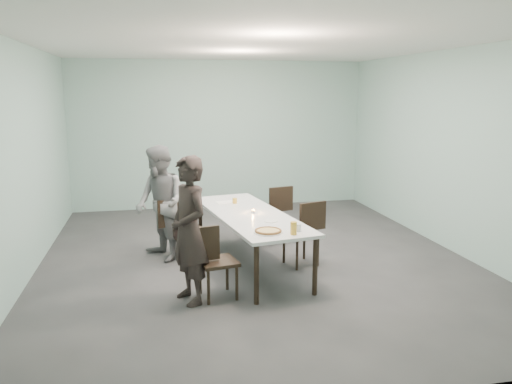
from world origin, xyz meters
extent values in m
plane|color=#333335|center=(0.00, 0.00, 0.00)|extent=(7.00, 7.00, 0.00)
cube|color=#95BCB4|center=(0.00, 3.50, 1.50)|extent=(6.00, 0.02, 3.00)
cube|color=#95BCB4|center=(0.00, -3.50, 1.50)|extent=(6.00, 0.02, 3.00)
cube|color=#95BCB4|center=(-3.00, 0.00, 1.50)|extent=(0.02, 7.00, 3.00)
cube|color=#95BCB4|center=(3.00, 0.00, 1.50)|extent=(0.02, 7.00, 3.00)
cube|color=white|center=(0.00, 0.00, 3.00)|extent=(6.00, 7.00, 0.02)
cube|color=white|center=(-0.13, -0.29, 0.73)|extent=(1.30, 2.71, 0.04)
cylinder|color=black|center=(-0.30, -1.55, 0.35)|extent=(0.06, 0.06, 0.71)
cylinder|color=black|center=(-0.69, 0.86, 0.35)|extent=(0.06, 0.06, 0.71)
cylinder|color=black|center=(0.43, -1.43, 0.35)|extent=(0.06, 0.06, 0.71)
cylinder|color=black|center=(0.04, 0.98, 0.35)|extent=(0.06, 0.06, 0.71)
cube|color=black|center=(-0.70, -1.26, 0.43)|extent=(0.49, 0.49, 0.04)
cube|color=black|center=(-0.89, -1.29, 0.67)|extent=(0.42, 0.12, 0.40)
cylinder|color=black|center=(-0.84, -1.46, 0.21)|extent=(0.04, 0.04, 0.41)
cylinder|color=black|center=(-0.90, -1.12, 0.21)|extent=(0.04, 0.04, 0.41)
cylinder|color=black|center=(-0.50, -1.39, 0.21)|extent=(0.04, 0.04, 0.41)
cylinder|color=black|center=(-0.56, -1.06, 0.21)|extent=(0.04, 0.04, 0.41)
cube|color=black|center=(-0.97, 0.32, 0.43)|extent=(0.51, 0.51, 0.04)
cube|color=black|center=(-1.15, 0.28, 0.67)|extent=(0.42, 0.14, 0.40)
cylinder|color=black|center=(-1.09, 0.12, 0.21)|extent=(0.04, 0.04, 0.41)
cylinder|color=black|center=(-1.17, 0.44, 0.21)|extent=(0.04, 0.04, 0.41)
cylinder|color=black|center=(-0.76, 0.20, 0.21)|extent=(0.04, 0.04, 0.41)
cylinder|color=black|center=(-0.84, 0.53, 0.21)|extent=(0.04, 0.04, 0.41)
cube|color=black|center=(0.58, -0.37, 0.43)|extent=(0.52, 0.52, 0.04)
cube|color=black|center=(0.76, -0.32, 0.67)|extent=(0.41, 0.16, 0.40)
cylinder|color=black|center=(0.69, -0.16, 0.21)|extent=(0.04, 0.04, 0.41)
cylinder|color=black|center=(0.79, -0.49, 0.21)|extent=(0.04, 0.04, 0.41)
cylinder|color=black|center=(0.37, -0.26, 0.21)|extent=(0.04, 0.04, 0.41)
cylinder|color=black|center=(0.46, -0.58, 0.21)|extent=(0.04, 0.04, 0.41)
cube|color=black|center=(0.43, 0.83, 0.43)|extent=(0.51, 0.51, 0.04)
cube|color=black|center=(0.62, 0.87, 0.67)|extent=(0.42, 0.14, 0.40)
cylinder|color=black|center=(0.56, 1.04, 0.21)|extent=(0.04, 0.04, 0.41)
cylinder|color=black|center=(0.64, 0.70, 0.21)|extent=(0.04, 0.04, 0.41)
cylinder|color=black|center=(0.23, 0.96, 0.21)|extent=(0.04, 0.04, 0.41)
cylinder|color=black|center=(0.31, 0.63, 0.21)|extent=(0.04, 0.04, 0.41)
imported|color=black|center=(-1.03, -1.31, 0.84)|extent=(0.61, 0.72, 1.68)
imported|color=slate|center=(-1.32, 0.27, 0.82)|extent=(0.90, 0.98, 1.64)
cylinder|color=white|center=(-0.10, -1.27, 0.76)|extent=(0.34, 0.34, 0.01)
cylinder|color=#EDD586|center=(-0.10, -1.27, 0.77)|extent=(0.30, 0.30, 0.01)
torus|color=brown|center=(-0.10, -1.27, 0.77)|extent=(0.32, 0.32, 0.03)
cylinder|color=white|center=(0.05, -0.77, 0.76)|extent=(0.18, 0.18, 0.01)
cylinder|color=gold|center=(0.17, -1.40, 0.82)|extent=(0.08, 0.08, 0.15)
cylinder|color=silver|center=(0.26, -1.28, 0.80)|extent=(0.08, 0.08, 0.09)
cylinder|color=silver|center=(-0.08, -0.28, 0.77)|extent=(0.06, 0.06, 0.03)
cylinder|color=orange|center=(-0.08, -0.28, 0.79)|extent=(0.04, 0.04, 0.01)
cylinder|color=gold|center=(-0.23, 0.36, 0.79)|extent=(0.07, 0.07, 0.08)
cube|color=silver|center=(-0.34, 0.45, 0.75)|extent=(0.33, 0.27, 0.01)
camera|label=1|loc=(-1.40, -6.74, 2.36)|focal=35.00mm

